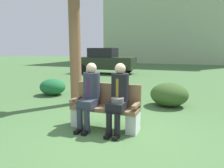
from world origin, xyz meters
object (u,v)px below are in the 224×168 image
object	(u,v)px
park_bench	(106,108)
seated_man_left	(90,92)
seated_man_right	(119,95)
shrub_near_bench	(169,95)
shrub_mid_lawn	(53,87)
building_backdrop	(174,9)
parked_car_near	(105,61)

from	to	relation	value
park_bench	seated_man_left	distance (m)	0.47
park_bench	seated_man_left	bearing A→B (deg)	-158.69
seated_man_left	seated_man_right	bearing A→B (deg)	-0.47
shrub_near_bench	shrub_mid_lawn	xyz separation A→B (m)	(-3.99, 0.05, -0.04)
park_bench	building_backdrop	bearing A→B (deg)	92.21
seated_man_right	building_backdrop	bearing A→B (deg)	92.93
parked_car_near	building_backdrop	distance (m)	16.68
building_backdrop	shrub_mid_lawn	bearing A→B (deg)	-95.19
seated_man_left	shrub_mid_lawn	size ratio (longest dim) A/B	1.45
parked_car_near	shrub_mid_lawn	bearing A→B (deg)	-82.52
park_bench	seated_man_right	size ratio (longest dim) A/B	1.04
seated_man_right	parked_car_near	xyz separation A→B (m)	(-4.17, 9.16, 0.10)
parked_car_near	seated_man_left	bearing A→B (deg)	-68.77
seated_man_right	building_backdrop	world-z (taller)	building_backdrop
shrub_near_bench	seated_man_right	bearing A→B (deg)	-107.32
shrub_mid_lawn	building_backdrop	xyz separation A→B (m)	(2.02, 22.19, 6.32)
seated_man_right	parked_car_near	distance (m)	10.07
park_bench	shrub_mid_lawn	xyz separation A→B (m)	(-2.96, 2.22, -0.11)
shrub_mid_lawn	building_backdrop	size ratio (longest dim) A/B	0.06
seated_man_left	shrub_near_bench	bearing A→B (deg)	59.85
shrub_mid_lawn	seated_man_left	bearing A→B (deg)	-41.29
shrub_mid_lawn	parked_car_near	xyz separation A→B (m)	(-0.90, 6.82, 0.55)
park_bench	building_backdrop	xyz separation A→B (m)	(-0.94, 24.41, 6.20)
park_bench	shrub_near_bench	size ratio (longest dim) A/B	1.31
building_backdrop	seated_man_left	bearing A→B (deg)	-88.50
park_bench	parked_car_near	xyz separation A→B (m)	(-3.86, 9.04, 0.44)
seated_man_left	park_bench	bearing A→B (deg)	21.31
seated_man_right	building_backdrop	size ratio (longest dim) A/B	0.08
park_bench	shrub_mid_lawn	world-z (taller)	park_bench
park_bench	shrub_near_bench	distance (m)	2.41
shrub_mid_lawn	parked_car_near	size ratio (longest dim) A/B	0.23
shrub_near_bench	shrub_mid_lawn	distance (m)	3.99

